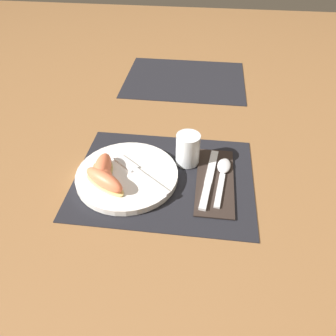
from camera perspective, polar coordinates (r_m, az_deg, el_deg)
ground_plane at (r=0.82m, az=-0.70°, el=-1.71°), size 3.00×3.00×0.00m
placemat at (r=0.82m, az=-0.70°, el=-1.61°), size 0.44×0.34×0.00m
placemat_far at (r=1.27m, az=2.94°, el=15.23°), size 0.44×0.34×0.00m
plate at (r=0.81m, az=-7.13°, el=-1.28°), size 0.25×0.25×0.02m
juice_glass at (r=0.84m, az=3.45°, el=3.05°), size 0.06×0.06×0.08m
napkin at (r=0.81m, az=8.18°, el=-2.24°), size 0.09×0.24×0.00m
knife at (r=0.81m, az=7.12°, el=-1.97°), size 0.04×0.22×0.01m
spoon at (r=0.83m, az=9.54°, el=-0.65°), size 0.04×0.18×0.01m
fork at (r=0.81m, az=-5.38°, el=-0.55°), size 0.16×0.13×0.00m
citrus_wedge_0 at (r=0.80m, az=-11.29°, el=-0.14°), size 0.05×0.11×0.04m
citrus_wedge_1 at (r=0.79m, az=-11.25°, el=-1.28°), size 0.09×0.10×0.04m
citrus_wedge_2 at (r=0.77m, az=-11.04°, el=-2.16°), size 0.12×0.09×0.04m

